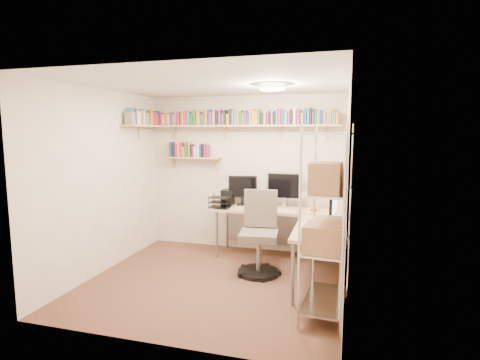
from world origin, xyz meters
name	(u,v)px	position (x,y,z in m)	size (l,w,h in m)	color
ground	(214,282)	(0.00, 0.00, 0.00)	(3.20, 3.20, 0.00)	#4A2A20
room_shell	(213,162)	(0.00, 0.00, 1.55)	(3.24, 3.04, 2.52)	beige
wall_shelves	(216,125)	(-0.41, 1.30, 2.03)	(3.12, 1.09, 0.80)	tan
corner_desk	(280,213)	(0.70, 0.93, 0.75)	(2.03, 1.94, 1.32)	#C4B780
office_chair	(259,239)	(0.49, 0.47, 0.47)	(0.59, 0.60, 1.13)	black
wire_rack	(327,212)	(1.42, -0.53, 1.11)	(0.50, 0.90, 2.01)	silver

